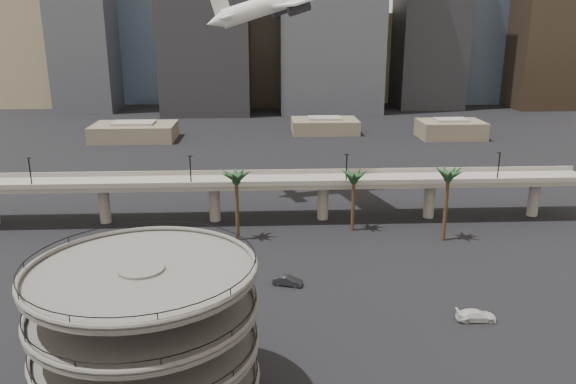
{
  "coord_description": "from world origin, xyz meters",
  "views": [
    {
      "loc": [
        -1.48,
        -53.46,
        38.43
      ],
      "look_at": [
        2.53,
        28.0,
        13.96
      ],
      "focal_mm": 35.0,
      "sensor_mm": 36.0,
      "label": 1
    }
  ],
  "objects_px": {
    "car_c": "(476,315)",
    "car_a": "(207,297)",
    "parking_ramp": "(146,328)",
    "car_b": "(288,281)",
    "overpass": "(269,185)"
  },
  "relations": [
    {
      "from": "car_b",
      "to": "car_c",
      "type": "height_order",
      "value": "car_c"
    },
    {
      "from": "car_c",
      "to": "car_a",
      "type": "bearing_deg",
      "value": 81.31
    },
    {
      "from": "car_b",
      "to": "car_c",
      "type": "xyz_separation_m",
      "value": [
        24.88,
        -11.91,
        0.02
      ]
    },
    {
      "from": "parking_ramp",
      "to": "car_a",
      "type": "relative_size",
      "value": 5.31
    },
    {
      "from": "overpass",
      "to": "car_a",
      "type": "xyz_separation_m",
      "value": [
        -9.62,
        -34.98,
        -6.63
      ]
    },
    {
      "from": "parking_ramp",
      "to": "car_a",
      "type": "distance_m",
      "value": 25.91
    },
    {
      "from": "parking_ramp",
      "to": "car_b",
      "type": "height_order",
      "value": "parking_ramp"
    },
    {
      "from": "overpass",
      "to": "car_c",
      "type": "distance_m",
      "value": 50.62
    },
    {
      "from": "car_a",
      "to": "car_c",
      "type": "distance_m",
      "value": 37.51
    },
    {
      "from": "car_a",
      "to": "car_c",
      "type": "height_order",
      "value": "car_c"
    },
    {
      "from": "parking_ramp",
      "to": "car_c",
      "type": "xyz_separation_m",
      "value": [
        40.18,
        16.81,
        -9.07
      ]
    },
    {
      "from": "car_a",
      "to": "car_b",
      "type": "distance_m",
      "value": 12.82
    },
    {
      "from": "overpass",
      "to": "car_b",
      "type": "height_order",
      "value": "overpass"
    },
    {
      "from": "parking_ramp",
      "to": "car_a",
      "type": "height_order",
      "value": "parking_ramp"
    },
    {
      "from": "car_b",
      "to": "car_c",
      "type": "relative_size",
      "value": 0.86
    }
  ]
}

